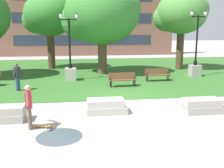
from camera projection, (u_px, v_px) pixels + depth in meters
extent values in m
plane|color=#A3A09B|center=(124.00, 100.00, 14.01)|extent=(140.00, 140.00, 0.00)
cube|color=#336628|center=(104.00, 71.00, 23.70)|extent=(40.00, 20.00, 0.02)
cube|color=#9E9991|center=(2.00, 118.00, 10.77)|extent=(1.80, 0.90, 0.32)
cube|color=#A6A098|center=(4.00, 110.00, 10.71)|extent=(1.66, 0.83, 0.32)
cube|color=#B2ADA3|center=(106.00, 109.00, 11.86)|extent=(1.80, 0.90, 0.32)
cube|color=#BBB6AB|center=(106.00, 103.00, 11.78)|extent=(1.66, 0.83, 0.32)
cube|color=#9E9991|center=(203.00, 109.00, 11.95)|extent=(1.80, 0.90, 0.32)
cube|color=#A6A098|center=(202.00, 102.00, 11.87)|extent=(1.66, 0.83, 0.32)
cylinder|color=brown|center=(30.00, 117.00, 10.00)|extent=(0.15, 0.15, 0.86)
cylinder|color=brown|center=(30.00, 119.00, 9.81)|extent=(0.15, 0.15, 0.86)
cube|color=maroon|center=(28.00, 99.00, 9.75)|extent=(0.31, 0.44, 0.60)
cylinder|color=maroon|center=(29.00, 94.00, 10.16)|extent=(0.18, 0.46, 0.47)
cylinder|color=maroon|center=(28.00, 100.00, 9.31)|extent=(0.18, 0.46, 0.47)
sphere|color=tan|center=(28.00, 88.00, 9.66)|extent=(0.22, 0.22, 0.22)
cube|color=olive|center=(41.00, 126.00, 10.07)|extent=(0.82, 0.40, 0.02)
cube|color=olive|center=(53.00, 126.00, 10.02)|extent=(0.17, 0.22, 0.06)
cube|color=olive|center=(30.00, 125.00, 10.13)|extent=(0.17, 0.22, 0.06)
cylinder|color=silver|center=(48.00, 126.00, 10.17)|extent=(0.06, 0.04, 0.06)
cylinder|color=silver|center=(46.00, 128.00, 9.95)|extent=(0.06, 0.04, 0.06)
cylinder|color=silver|center=(37.00, 126.00, 10.22)|extent=(0.06, 0.04, 0.06)
cylinder|color=silver|center=(35.00, 128.00, 10.01)|extent=(0.06, 0.04, 0.06)
cylinder|color=#47515B|center=(59.00, 137.00, 9.26)|extent=(1.64, 1.64, 0.01)
cube|color=brown|center=(123.00, 80.00, 17.12)|extent=(1.83, 0.56, 0.05)
cube|color=brown|center=(122.00, 76.00, 17.31)|extent=(1.80, 0.25, 0.46)
cube|color=black|center=(110.00, 79.00, 16.93)|extent=(0.09, 0.40, 0.04)
cube|color=black|center=(135.00, 78.00, 17.26)|extent=(0.09, 0.40, 0.04)
cylinder|color=black|center=(111.00, 84.00, 16.86)|extent=(0.07, 0.07, 0.41)
cylinder|color=black|center=(135.00, 83.00, 17.17)|extent=(0.07, 0.07, 0.41)
cylinder|color=black|center=(110.00, 83.00, 17.16)|extent=(0.07, 0.07, 0.41)
cylinder|color=black|center=(134.00, 83.00, 17.48)|extent=(0.07, 0.07, 0.41)
cube|color=brown|center=(158.00, 75.00, 18.95)|extent=(1.82, 0.54, 0.05)
cube|color=brown|center=(157.00, 71.00, 19.15)|extent=(1.80, 0.23, 0.46)
cube|color=black|center=(147.00, 74.00, 18.77)|extent=(0.08, 0.40, 0.04)
cube|color=black|center=(169.00, 73.00, 19.09)|extent=(0.08, 0.40, 0.04)
cylinder|color=black|center=(148.00, 79.00, 18.70)|extent=(0.07, 0.07, 0.41)
cylinder|color=black|center=(169.00, 78.00, 19.00)|extent=(0.07, 0.07, 0.41)
cylinder|color=black|center=(146.00, 78.00, 19.00)|extent=(0.07, 0.07, 0.41)
cylinder|color=black|center=(167.00, 77.00, 19.31)|extent=(0.07, 0.07, 0.41)
cube|color=#ADA89E|center=(71.00, 74.00, 19.31)|extent=(0.80, 0.80, 0.90)
cylinder|color=black|center=(70.00, 66.00, 19.18)|extent=(0.28, 0.28, 0.30)
cylinder|color=black|center=(70.00, 44.00, 18.85)|extent=(0.14, 0.14, 3.57)
cube|color=black|center=(69.00, 20.00, 18.50)|extent=(1.10, 0.08, 0.08)
ellipsoid|color=white|center=(61.00, 16.00, 18.38)|extent=(0.22, 0.22, 0.36)
cone|color=black|center=(61.00, 13.00, 18.34)|extent=(0.20, 0.20, 0.13)
ellipsoid|color=white|center=(77.00, 16.00, 18.52)|extent=(0.22, 0.22, 0.36)
cone|color=black|center=(76.00, 13.00, 18.48)|extent=(0.20, 0.20, 0.13)
cube|color=gray|center=(195.00, 71.00, 20.94)|extent=(0.80, 0.80, 0.90)
cylinder|color=black|center=(195.00, 63.00, 20.81)|extent=(0.28, 0.28, 0.30)
cylinder|color=black|center=(197.00, 41.00, 20.45)|extent=(0.14, 0.14, 3.84)
cube|color=black|center=(198.00, 17.00, 20.07)|extent=(1.10, 0.08, 0.08)
ellipsoid|color=white|center=(192.00, 13.00, 19.95)|extent=(0.22, 0.22, 0.36)
cone|color=black|center=(192.00, 11.00, 19.91)|extent=(0.20, 0.20, 0.13)
ellipsoid|color=white|center=(205.00, 13.00, 20.10)|extent=(0.22, 0.22, 0.36)
cone|color=black|center=(206.00, 11.00, 20.06)|extent=(0.20, 0.20, 0.13)
cylinder|color=brown|center=(102.00, 54.00, 21.96)|extent=(0.75, 0.75, 3.35)
ellipsoid|color=#387F33|center=(102.00, 12.00, 21.27)|extent=(6.11, 6.11, 5.19)
sphere|color=#387F33|center=(81.00, 20.00, 21.76)|extent=(3.36, 3.36, 3.36)
sphere|color=#387F33|center=(122.00, 8.00, 20.82)|extent=(3.05, 3.05, 3.05)
cylinder|color=#4C3823|center=(51.00, 49.00, 24.73)|extent=(0.67, 0.67, 3.73)
ellipsoid|color=#387F33|center=(49.00, 14.00, 24.08)|extent=(4.68, 4.68, 3.98)
sphere|color=#387F33|center=(36.00, 20.00, 24.46)|extent=(2.58, 2.58, 2.58)
sphere|color=#387F33|center=(62.00, 12.00, 23.73)|extent=(2.34, 2.34, 2.34)
cylinder|color=#4C3823|center=(180.00, 48.00, 24.32)|extent=(0.67, 0.67, 3.93)
ellipsoid|color=#4C893D|center=(182.00, 12.00, 23.66)|extent=(4.55, 4.55, 3.87)
sphere|color=#4C893D|center=(167.00, 18.00, 24.03)|extent=(2.50, 2.50, 2.50)
sphere|color=#4C893D|center=(196.00, 10.00, 23.33)|extent=(2.28, 2.28, 2.28)
cylinder|color=#384C7A|center=(17.00, 84.00, 15.92)|extent=(0.15, 0.15, 0.86)
cylinder|color=#384C7A|center=(19.00, 83.00, 16.11)|extent=(0.15, 0.15, 0.86)
cube|color=#2D2D30|center=(17.00, 72.00, 15.86)|extent=(0.38, 0.46, 0.60)
cylinder|color=#2D2D30|center=(14.00, 72.00, 15.66)|extent=(0.17, 0.22, 0.56)
cylinder|color=#2D2D30|center=(19.00, 71.00, 16.06)|extent=(0.17, 0.22, 0.56)
sphere|color=brown|center=(16.00, 65.00, 15.77)|extent=(0.22, 0.22, 0.22)
cube|color=brown|center=(84.00, 13.00, 36.37)|extent=(25.56, 1.00, 11.88)
cube|color=#232D3D|center=(84.00, 40.00, 36.64)|extent=(19.17, 0.03, 1.40)
cube|color=#232D3D|center=(84.00, 18.00, 36.02)|extent=(19.17, 0.03, 1.40)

